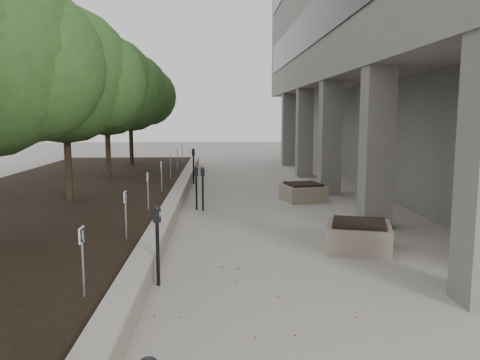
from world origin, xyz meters
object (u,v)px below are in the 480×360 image
object	(u,v)px
planter_front	(359,236)
crabapple_tree_5	(130,109)
crabapple_tree_3	(65,104)
parking_meter_4	(196,188)
parking_meter_3	(203,189)
crabapple_tree_4	(107,107)
parking_meter_5	(194,166)
planter_back	(303,192)
parking_meter_2	(158,246)

from	to	relation	value
planter_front	crabapple_tree_5	bearing A→B (deg)	117.15
crabapple_tree_3	crabapple_tree_5	xyz separation A→B (m)	(0.00, 10.00, 0.00)
crabapple_tree_5	planter_front	xyz separation A→B (m)	(7.20, -14.05, -2.82)
parking_meter_4	parking_meter_3	bearing A→B (deg)	-21.64
crabapple_tree_4	planter_front	distance (m)	11.90
planter_front	parking_meter_3	bearing A→B (deg)	128.35
crabapple_tree_5	planter_front	distance (m)	16.03
crabapple_tree_4	parking_meter_5	size ratio (longest dim) A/B	3.70
crabapple_tree_3	parking_meter_4	xyz separation A→B (m)	(3.61, 0.39, -2.47)
planter_front	planter_back	xyz separation A→B (m)	(-0.14, 5.84, -0.01)
parking_meter_5	planter_front	size ratio (longest dim) A/B	1.13
crabapple_tree_3	planter_front	distance (m)	8.73
crabapple_tree_5	parking_meter_4	distance (m)	10.56
parking_meter_2	parking_meter_4	bearing A→B (deg)	105.91
planter_back	crabapple_tree_4	bearing A→B (deg)	155.58
parking_meter_2	planter_front	distance (m)	4.43
crabapple_tree_3	parking_meter_5	bearing A→B (deg)	60.90
crabapple_tree_3	crabapple_tree_4	bearing A→B (deg)	90.00
parking_meter_3	planter_front	xyz separation A→B (m)	(3.40, -4.30, -0.35)
parking_meter_3	crabapple_tree_3	bearing A→B (deg)	-166.73
crabapple_tree_5	parking_meter_4	xyz separation A→B (m)	(3.61, -9.61, -2.47)
parking_meter_2	parking_meter_3	bearing A→B (deg)	104.08
crabapple_tree_3	parking_meter_3	size ratio (longest dim) A/B	4.17
planter_back	parking_meter_2	bearing A→B (deg)	-116.06
crabapple_tree_4	parking_meter_3	distance (m)	6.56
parking_meter_3	parking_meter_4	xyz separation A→B (m)	(-0.19, 0.13, -0.00)
crabapple_tree_3	parking_meter_3	world-z (taller)	crabapple_tree_3
crabapple_tree_3	planter_front	world-z (taller)	crabapple_tree_3
crabapple_tree_5	parking_meter_5	xyz separation A→B (m)	(3.25, -4.16, -2.38)
planter_front	crabapple_tree_4	bearing A→B (deg)	128.53
crabapple_tree_4	planter_front	world-z (taller)	crabapple_tree_4
parking_meter_3	crabapple_tree_5	bearing A→B (deg)	120.74
parking_meter_4	planter_back	size ratio (longest dim) A/B	1.03
crabapple_tree_3	planter_back	size ratio (longest dim) A/B	4.33
parking_meter_2	planter_front	bearing A→B (deg)	45.57
parking_meter_4	parking_meter_5	size ratio (longest dim) A/B	0.88
parking_meter_4	parking_meter_5	xyz separation A→B (m)	(-0.36, 5.45, 0.08)
crabapple_tree_4	crabapple_tree_5	world-z (taller)	same
crabapple_tree_5	parking_meter_4	world-z (taller)	crabapple_tree_5
crabapple_tree_3	crabapple_tree_5	bearing A→B (deg)	90.00
parking_meter_4	parking_meter_5	world-z (taller)	parking_meter_5
parking_meter_2	parking_meter_3	size ratio (longest dim) A/B	1.04
parking_meter_4	planter_back	world-z (taller)	parking_meter_4
crabapple_tree_3	parking_meter_2	distance (m)	7.26
parking_meter_3	planter_back	distance (m)	3.63
planter_front	planter_back	size ratio (longest dim) A/B	1.03
parking_meter_5	planter_front	distance (m)	10.66
planter_front	parking_meter_2	bearing A→B (deg)	-153.53
parking_meter_4	planter_front	xyz separation A→B (m)	(3.60, -4.43, -0.35)
crabapple_tree_3	parking_meter_2	bearing A→B (deg)	-61.61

